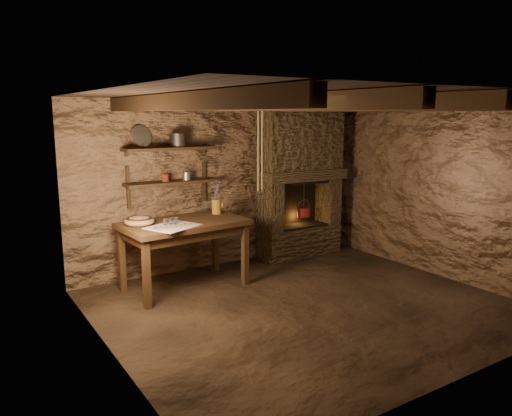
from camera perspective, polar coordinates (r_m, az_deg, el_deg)
floor at (r=5.95m, az=5.64°, el=-11.03°), size 4.50×4.50×0.00m
back_wall at (r=7.28m, az=-3.95°, el=2.78°), size 4.50×0.04×2.40m
front_wall at (r=4.28m, az=22.74°, el=-3.64°), size 4.50×0.04×2.40m
left_wall at (r=4.60m, az=-16.72°, el=-2.28°), size 0.04×4.00×2.40m
right_wall at (r=7.22m, az=20.03°, el=2.10°), size 0.04×4.00×2.40m
ceiling at (r=5.54m, az=6.10°, el=12.73°), size 4.50×4.00×0.04m
beam_far_left at (r=4.75m, az=-8.55°, el=11.94°), size 0.14×3.95×0.16m
beam_mid_left at (r=5.24m, az=1.71°, el=11.92°), size 0.14×3.95×0.16m
beam_mid_right at (r=5.86m, az=10.00°, el=11.63°), size 0.14×3.95×0.16m
beam_far_right at (r=6.57m, az=16.58°, el=11.23°), size 0.14×3.95×0.16m
shelf_lower at (r=6.75m, az=-9.65°, el=2.90°), size 1.25×0.30×0.04m
shelf_upper at (r=6.71m, az=-9.77°, el=6.71°), size 1.25×0.30×0.04m
hearth at (r=7.76m, az=5.02°, el=3.45°), size 1.43×0.51×2.30m
work_table at (r=6.42m, az=-8.18°, el=-5.03°), size 1.59×0.99×0.87m
linen_cloth at (r=6.02m, az=-9.47°, el=-2.11°), size 0.71×0.66×0.01m
pewter_cutlery_row at (r=6.00m, az=-9.40°, el=-2.05°), size 0.51×0.36×0.01m
drinking_glasses at (r=6.12m, az=-9.73°, el=-1.52°), size 0.18×0.06×0.07m
stoneware_jug at (r=6.71m, az=-4.53°, el=0.95°), size 0.15×0.15×0.45m
wooden_bowl at (r=6.21m, az=-13.18°, el=-1.50°), size 0.39×0.39×0.13m
iron_stockpot at (r=6.75m, az=-8.88°, el=7.60°), size 0.24×0.24×0.16m
tin_pan at (r=6.67m, az=-13.01°, el=7.98°), size 0.31×0.19×0.29m
small_kettle at (r=6.83m, az=-7.94°, el=3.65°), size 0.17×0.14×0.16m
rusty_tin at (r=6.71m, az=-10.34°, el=3.42°), size 0.10×0.10×0.10m
red_pot at (r=7.83m, az=5.47°, el=-0.37°), size 0.23×0.21×0.54m
hanging_ropes at (r=6.43m, az=0.47°, el=7.14°), size 0.08×0.08×1.20m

